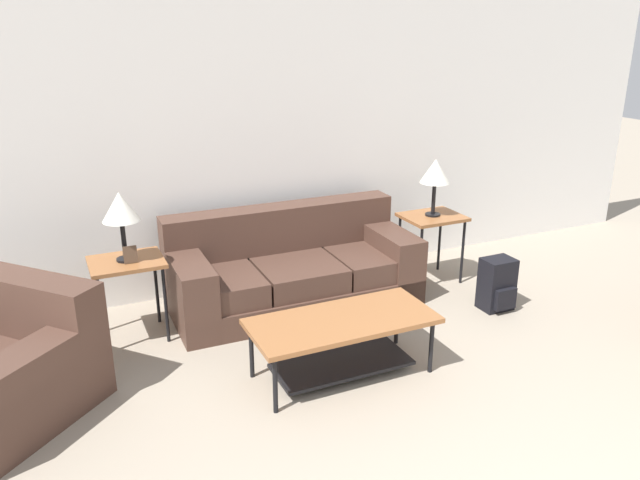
{
  "coord_description": "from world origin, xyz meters",
  "views": [
    {
      "loc": [
        -2.0,
        -0.76,
        2.37
      ],
      "look_at": [
        -0.15,
        3.28,
        0.8
      ],
      "focal_mm": 35.0,
      "sensor_mm": 36.0,
      "label": 1
    }
  ],
  "objects_px": {
    "side_table_left": "(127,269)",
    "table_lamp_left": "(120,208)",
    "coffee_table": "(342,333)",
    "table_lamp_right": "(435,172)",
    "couch": "(292,271)",
    "backpack": "(497,285)",
    "side_table_right": "(432,223)"
  },
  "relations": [
    {
      "from": "table_lamp_left",
      "to": "table_lamp_right",
      "type": "relative_size",
      "value": 1.0
    },
    {
      "from": "table_lamp_left",
      "to": "table_lamp_right",
      "type": "height_order",
      "value": "same"
    },
    {
      "from": "coffee_table",
      "to": "backpack",
      "type": "bearing_deg",
      "value": 13.43
    },
    {
      "from": "side_table_left",
      "to": "side_table_right",
      "type": "relative_size",
      "value": 1.0
    },
    {
      "from": "backpack",
      "to": "couch",
      "type": "bearing_deg",
      "value": 151.25
    },
    {
      "from": "couch",
      "to": "table_lamp_right",
      "type": "distance_m",
      "value": 1.59
    },
    {
      "from": "couch",
      "to": "coffee_table",
      "type": "distance_m",
      "value": 1.27
    },
    {
      "from": "side_table_left",
      "to": "table_lamp_left",
      "type": "relative_size",
      "value": 1.22
    },
    {
      "from": "couch",
      "to": "coffee_table",
      "type": "relative_size",
      "value": 1.65
    },
    {
      "from": "side_table_left",
      "to": "table_lamp_right",
      "type": "xyz_separation_m",
      "value": [
        2.78,
        -0.0,
        0.49
      ]
    },
    {
      "from": "table_lamp_right",
      "to": "backpack",
      "type": "height_order",
      "value": "table_lamp_right"
    },
    {
      "from": "side_table_left",
      "to": "side_table_right",
      "type": "height_order",
      "value": "same"
    },
    {
      "from": "couch",
      "to": "side_table_right",
      "type": "distance_m",
      "value": 1.42
    },
    {
      "from": "coffee_table",
      "to": "table_lamp_right",
      "type": "relative_size",
      "value": 2.42
    },
    {
      "from": "coffee_table",
      "to": "backpack",
      "type": "height_order",
      "value": "backpack"
    },
    {
      "from": "coffee_table",
      "to": "table_lamp_right",
      "type": "bearing_deg",
      "value": 37.66
    },
    {
      "from": "couch",
      "to": "side_table_left",
      "type": "height_order",
      "value": "couch"
    },
    {
      "from": "table_lamp_right",
      "to": "table_lamp_left",
      "type": "bearing_deg",
      "value": 180.0
    },
    {
      "from": "side_table_left",
      "to": "table_lamp_left",
      "type": "height_order",
      "value": "table_lamp_left"
    },
    {
      "from": "side_table_left",
      "to": "backpack",
      "type": "distance_m",
      "value": 3.06
    },
    {
      "from": "coffee_table",
      "to": "table_lamp_right",
      "type": "xyz_separation_m",
      "value": [
        1.53,
        1.18,
        0.74
      ]
    },
    {
      "from": "coffee_table",
      "to": "side_table_right",
      "type": "distance_m",
      "value": 1.95
    },
    {
      "from": "coffee_table",
      "to": "side_table_left",
      "type": "relative_size",
      "value": 1.98
    },
    {
      "from": "side_table_left",
      "to": "backpack",
      "type": "relative_size",
      "value": 1.42
    },
    {
      "from": "table_lamp_left",
      "to": "backpack",
      "type": "distance_m",
      "value": 3.16
    },
    {
      "from": "coffee_table",
      "to": "table_lamp_left",
      "type": "xyz_separation_m",
      "value": [
        -1.25,
        1.18,
        0.74
      ]
    },
    {
      "from": "side_table_left",
      "to": "table_lamp_left",
      "type": "xyz_separation_m",
      "value": [
        0.0,
        -0.0,
        0.49
      ]
    },
    {
      "from": "couch",
      "to": "side_table_right",
      "type": "height_order",
      "value": "couch"
    },
    {
      "from": "couch",
      "to": "table_lamp_left",
      "type": "relative_size",
      "value": 3.98
    },
    {
      "from": "side_table_right",
      "to": "backpack",
      "type": "relative_size",
      "value": 1.42
    },
    {
      "from": "backpack",
      "to": "side_table_right",
      "type": "bearing_deg",
      "value": 102.15
    },
    {
      "from": "table_lamp_right",
      "to": "backpack",
      "type": "relative_size",
      "value": 1.17
    }
  ]
}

